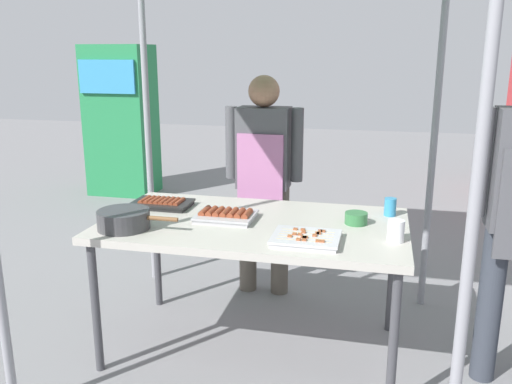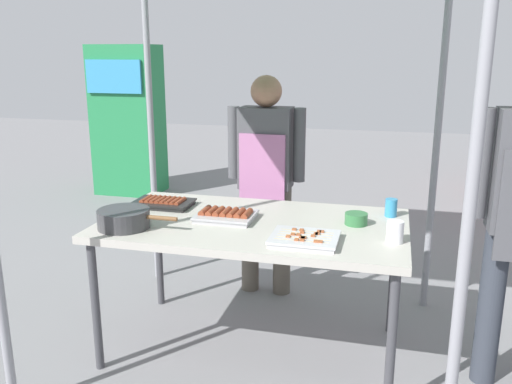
{
  "view_description": "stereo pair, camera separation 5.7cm",
  "coord_description": "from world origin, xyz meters",
  "px_view_note": "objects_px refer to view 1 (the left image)",
  "views": [
    {
      "loc": [
        0.63,
        -2.64,
        1.62
      ],
      "look_at": [
        0.0,
        0.05,
        0.9
      ],
      "focal_mm": 37.7,
      "sensor_mm": 36.0,
      "label": 1
    },
    {
      "loc": [
        0.69,
        -2.63,
        1.62
      ],
      "look_at": [
        0.0,
        0.05,
        0.9
      ],
      "focal_mm": 37.7,
      "sensor_mm": 36.0,
      "label": 2
    }
  ],
  "objects_px": {
    "cooking_wok": "(124,219)",
    "drink_cup_near_edge": "(396,231)",
    "tray_pork_links": "(226,216)",
    "drink_cup_by_wok": "(390,207)",
    "condiment_bowl": "(356,218)",
    "vendor_woman": "(264,170)",
    "stall_table": "(254,231)",
    "tray_grilled_sausages": "(162,203)",
    "neighbor_stall_left": "(121,120)",
    "tray_meat_skewers": "(306,238)"
  },
  "relations": [
    {
      "from": "cooking_wok",
      "to": "drink_cup_near_edge",
      "type": "distance_m",
      "value": 1.35
    },
    {
      "from": "tray_pork_links",
      "to": "drink_cup_by_wok",
      "type": "relative_size",
      "value": 3.12
    },
    {
      "from": "condiment_bowl",
      "to": "vendor_woman",
      "type": "distance_m",
      "value": 0.93
    },
    {
      "from": "stall_table",
      "to": "tray_grilled_sausages",
      "type": "height_order",
      "value": "tray_grilled_sausages"
    },
    {
      "from": "drink_cup_near_edge",
      "to": "vendor_woman",
      "type": "height_order",
      "value": "vendor_woman"
    },
    {
      "from": "cooking_wok",
      "to": "neighbor_stall_left",
      "type": "relative_size",
      "value": 0.25
    },
    {
      "from": "condiment_bowl",
      "to": "neighbor_stall_left",
      "type": "distance_m",
      "value": 4.09
    },
    {
      "from": "vendor_woman",
      "to": "stall_table",
      "type": "bearing_deg",
      "value": 98.63
    },
    {
      "from": "tray_pork_links",
      "to": "cooking_wok",
      "type": "distance_m",
      "value": 0.53
    },
    {
      "from": "cooking_wok",
      "to": "condiment_bowl",
      "type": "height_order",
      "value": "cooking_wok"
    },
    {
      "from": "drink_cup_near_edge",
      "to": "drink_cup_by_wok",
      "type": "relative_size",
      "value": 1.07
    },
    {
      "from": "tray_pork_links",
      "to": "condiment_bowl",
      "type": "height_order",
      "value": "condiment_bowl"
    },
    {
      "from": "condiment_bowl",
      "to": "vendor_woman",
      "type": "relative_size",
      "value": 0.08
    },
    {
      "from": "stall_table",
      "to": "cooking_wok",
      "type": "height_order",
      "value": "cooking_wok"
    },
    {
      "from": "cooking_wok",
      "to": "tray_meat_skewers",
      "type": "bearing_deg",
      "value": 0.83
    },
    {
      "from": "tray_grilled_sausages",
      "to": "neighbor_stall_left",
      "type": "bearing_deg",
      "value": 120.75
    },
    {
      "from": "drink_cup_by_wok",
      "to": "vendor_woman",
      "type": "bearing_deg",
      "value": 149.81
    },
    {
      "from": "stall_table",
      "to": "condiment_bowl",
      "type": "relative_size",
      "value": 13.59
    },
    {
      "from": "cooking_wok",
      "to": "condiment_bowl",
      "type": "distance_m",
      "value": 1.2
    },
    {
      "from": "tray_grilled_sausages",
      "to": "vendor_woman",
      "type": "distance_m",
      "value": 0.77
    },
    {
      "from": "tray_meat_skewers",
      "to": "neighbor_stall_left",
      "type": "xyz_separation_m",
      "value": [
        -2.62,
        3.29,
        0.09
      ]
    },
    {
      "from": "drink_cup_by_wok",
      "to": "neighbor_stall_left",
      "type": "height_order",
      "value": "neighbor_stall_left"
    },
    {
      "from": "drink_cup_near_edge",
      "to": "tray_grilled_sausages",
      "type": "bearing_deg",
      "value": 167.18
    },
    {
      "from": "condiment_bowl",
      "to": "neighbor_stall_left",
      "type": "bearing_deg",
      "value": 133.81
    },
    {
      "from": "neighbor_stall_left",
      "to": "condiment_bowl",
      "type": "bearing_deg",
      "value": -46.19
    },
    {
      "from": "vendor_woman",
      "to": "neighbor_stall_left",
      "type": "distance_m",
      "value": 3.17
    },
    {
      "from": "tray_meat_skewers",
      "to": "drink_cup_by_wok",
      "type": "distance_m",
      "value": 0.66
    },
    {
      "from": "drink_cup_near_edge",
      "to": "vendor_woman",
      "type": "relative_size",
      "value": 0.07
    },
    {
      "from": "stall_table",
      "to": "tray_pork_links",
      "type": "xyz_separation_m",
      "value": [
        -0.15,
        -0.0,
        0.08
      ]
    },
    {
      "from": "stall_table",
      "to": "cooking_wok",
      "type": "bearing_deg",
      "value": -156.98
    },
    {
      "from": "tray_grilled_sausages",
      "to": "drink_cup_by_wok",
      "type": "xyz_separation_m",
      "value": [
        1.29,
        0.13,
        0.03
      ]
    },
    {
      "from": "tray_pork_links",
      "to": "drink_cup_by_wok",
      "type": "height_order",
      "value": "drink_cup_by_wok"
    },
    {
      "from": "stall_table",
      "to": "vendor_woman",
      "type": "distance_m",
      "value": 0.78
    },
    {
      "from": "tray_grilled_sausages",
      "to": "vendor_woman",
      "type": "bearing_deg",
      "value": 51.87
    },
    {
      "from": "stall_table",
      "to": "neighbor_stall_left",
      "type": "relative_size",
      "value": 0.94
    },
    {
      "from": "stall_table",
      "to": "vendor_woman",
      "type": "bearing_deg",
      "value": 98.63
    },
    {
      "from": "stall_table",
      "to": "drink_cup_near_edge",
      "type": "height_order",
      "value": "drink_cup_near_edge"
    },
    {
      "from": "drink_cup_by_wok",
      "to": "vendor_woman",
      "type": "height_order",
      "value": "vendor_woman"
    },
    {
      "from": "condiment_bowl",
      "to": "drink_cup_by_wok",
      "type": "distance_m",
      "value": 0.26
    },
    {
      "from": "stall_table",
      "to": "tray_grilled_sausages",
      "type": "distance_m",
      "value": 0.61
    },
    {
      "from": "tray_grilled_sausages",
      "to": "condiment_bowl",
      "type": "relative_size",
      "value": 2.86
    },
    {
      "from": "cooking_wok",
      "to": "neighbor_stall_left",
      "type": "height_order",
      "value": "neighbor_stall_left"
    },
    {
      "from": "tray_meat_skewers",
      "to": "vendor_woman",
      "type": "bearing_deg",
      "value": 113.15
    },
    {
      "from": "tray_meat_skewers",
      "to": "neighbor_stall_left",
      "type": "distance_m",
      "value": 4.21
    },
    {
      "from": "tray_pork_links",
      "to": "vendor_woman",
      "type": "relative_size",
      "value": 0.21
    },
    {
      "from": "drink_cup_near_edge",
      "to": "tray_meat_skewers",
      "type": "bearing_deg",
      "value": -165.98
    },
    {
      "from": "tray_grilled_sausages",
      "to": "condiment_bowl",
      "type": "xyz_separation_m",
      "value": [
        1.12,
        -0.07,
        0.01
      ]
    },
    {
      "from": "tray_pork_links",
      "to": "neighbor_stall_left",
      "type": "xyz_separation_m",
      "value": [
        -2.15,
        3.04,
        0.08
      ]
    },
    {
      "from": "stall_table",
      "to": "vendor_woman",
      "type": "relative_size",
      "value": 1.08
    },
    {
      "from": "tray_grilled_sausages",
      "to": "condiment_bowl",
      "type": "bearing_deg",
      "value": -3.37
    }
  ]
}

